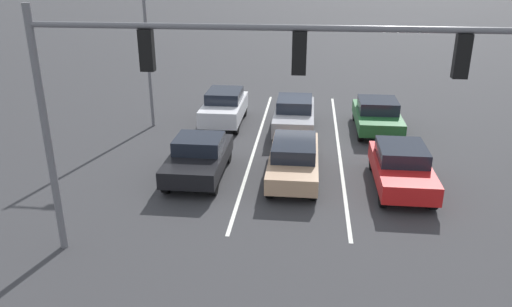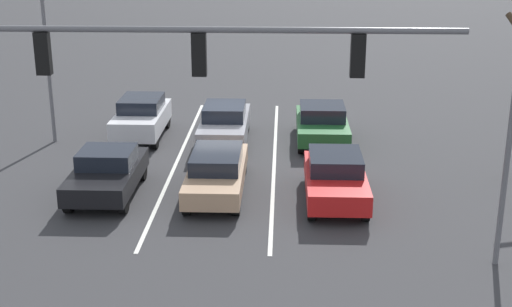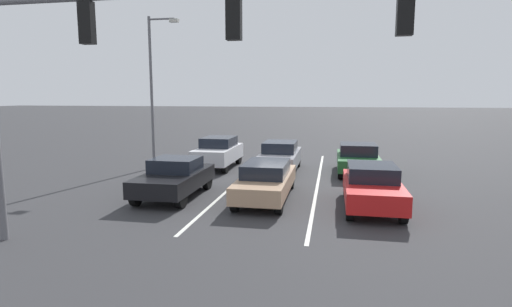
{
  "view_description": "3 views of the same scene",
  "coord_description": "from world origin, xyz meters",
  "px_view_note": "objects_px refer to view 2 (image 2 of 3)",
  "views": [
    {
      "loc": [
        -0.41,
        21.4,
        7.3
      ],
      "look_at": [
        1.33,
        5.43,
        1.02
      ],
      "focal_mm": 35.0,
      "sensor_mm": 36.0,
      "label": 1
    },
    {
      "loc": [
        -2.03,
        25.75,
        8.2
      ],
      "look_at": [
        -1.22,
        5.39,
        1.46
      ],
      "focal_mm": 50.0,
      "sensor_mm": 36.0,
      "label": 2
    },
    {
      "loc": [
        -2.29,
        18.87,
        3.71
      ],
      "look_at": [
        0.28,
        5.53,
        1.74
      ],
      "focal_mm": 28.0,
      "sensor_mm": 36.0,
      "label": 3
    }
  ],
  "objects_px": {
    "car_black_rightlane_front": "(107,172)",
    "street_lamp_right_shoulder": "(49,28)",
    "car_darkgreen_leftlane_second": "(322,123)",
    "car_gray_midlane_second": "(225,124)",
    "car_tan_midlane_front": "(217,171)",
    "car_silver_rightlane_second": "(142,117)",
    "car_red_leftlane_front": "(335,177)",
    "traffic_signal_gantry": "(104,79)",
    "street_lamp_left_shoulder": "(508,72)"
  },
  "relations": [
    {
      "from": "car_gray_midlane_second",
      "to": "car_silver_rightlane_second",
      "type": "bearing_deg",
      "value": -10.38
    },
    {
      "from": "car_red_leftlane_front",
      "to": "traffic_signal_gantry",
      "type": "relative_size",
      "value": 0.34
    },
    {
      "from": "car_red_leftlane_front",
      "to": "car_silver_rightlane_second",
      "type": "relative_size",
      "value": 1.02
    },
    {
      "from": "car_black_rightlane_front",
      "to": "street_lamp_right_shoulder",
      "type": "height_order",
      "value": "street_lamp_right_shoulder"
    },
    {
      "from": "street_lamp_left_shoulder",
      "to": "car_tan_midlane_front",
      "type": "bearing_deg",
      "value": -32.58
    },
    {
      "from": "car_tan_midlane_front",
      "to": "car_darkgreen_leftlane_second",
      "type": "xyz_separation_m",
      "value": [
        -3.54,
        -5.53,
        0.04
      ]
    },
    {
      "from": "traffic_signal_gantry",
      "to": "car_red_leftlane_front",
      "type": "bearing_deg",
      "value": -138.8
    },
    {
      "from": "car_tan_midlane_front",
      "to": "car_red_leftlane_front",
      "type": "bearing_deg",
      "value": 171.94
    },
    {
      "from": "car_tan_midlane_front",
      "to": "car_darkgreen_leftlane_second",
      "type": "bearing_deg",
      "value": -122.66
    },
    {
      "from": "street_lamp_left_shoulder",
      "to": "car_darkgreen_leftlane_second",
      "type": "bearing_deg",
      "value": -70.19
    },
    {
      "from": "car_black_rightlane_front",
      "to": "car_silver_rightlane_second",
      "type": "xyz_separation_m",
      "value": [
        0.11,
        -6.13,
        0.1
      ]
    },
    {
      "from": "car_red_leftlane_front",
      "to": "car_gray_midlane_second",
      "type": "height_order",
      "value": "car_gray_midlane_second"
    },
    {
      "from": "car_gray_midlane_second",
      "to": "street_lamp_right_shoulder",
      "type": "relative_size",
      "value": 0.59
    },
    {
      "from": "car_black_rightlane_front",
      "to": "car_gray_midlane_second",
      "type": "distance_m",
      "value": 6.38
    },
    {
      "from": "car_red_leftlane_front",
      "to": "car_silver_rightlane_second",
      "type": "xyz_separation_m",
      "value": [
        7.14,
        -6.31,
        0.09
      ]
    },
    {
      "from": "traffic_signal_gantry",
      "to": "street_lamp_left_shoulder",
      "type": "distance_m",
      "value": 9.17
    },
    {
      "from": "car_silver_rightlane_second",
      "to": "traffic_signal_gantry",
      "type": "xyz_separation_m",
      "value": [
        -1.54,
        11.21,
        3.97
      ]
    },
    {
      "from": "car_tan_midlane_front",
      "to": "car_black_rightlane_front",
      "type": "bearing_deg",
      "value": 5.74
    },
    {
      "from": "car_darkgreen_leftlane_second",
      "to": "car_gray_midlane_second",
      "type": "bearing_deg",
      "value": 5.3
    },
    {
      "from": "car_black_rightlane_front",
      "to": "car_darkgreen_leftlane_second",
      "type": "xyz_separation_m",
      "value": [
        -6.92,
        -5.87,
        0.01
      ]
    },
    {
      "from": "car_gray_midlane_second",
      "to": "street_lamp_left_shoulder",
      "type": "relative_size",
      "value": 0.53
    },
    {
      "from": "car_black_rightlane_front",
      "to": "street_lamp_right_shoulder",
      "type": "relative_size",
      "value": 0.53
    },
    {
      "from": "car_black_rightlane_front",
      "to": "car_red_leftlane_front",
      "type": "xyz_separation_m",
      "value": [
        -7.03,
        0.18,
        0.01
      ]
    },
    {
      "from": "car_red_leftlane_front",
      "to": "traffic_signal_gantry",
      "type": "xyz_separation_m",
      "value": [
        5.6,
        4.9,
        4.06
      ]
    },
    {
      "from": "car_darkgreen_leftlane_second",
      "to": "car_tan_midlane_front",
      "type": "bearing_deg",
      "value": 57.34
    },
    {
      "from": "car_darkgreen_leftlane_second",
      "to": "car_black_rightlane_front",
      "type": "bearing_deg",
      "value": 40.3
    },
    {
      "from": "car_black_rightlane_front",
      "to": "car_gray_midlane_second",
      "type": "height_order",
      "value": "car_gray_midlane_second"
    },
    {
      "from": "car_tan_midlane_front",
      "to": "car_gray_midlane_second",
      "type": "xyz_separation_m",
      "value": [
        0.18,
        -5.18,
        0.06
      ]
    },
    {
      "from": "car_darkgreen_leftlane_second",
      "to": "car_red_leftlane_front",
      "type": "bearing_deg",
      "value": 91.08
    },
    {
      "from": "car_silver_rightlane_second",
      "to": "car_gray_midlane_second",
      "type": "xyz_separation_m",
      "value": [
        -3.31,
        0.61,
        -0.07
      ]
    },
    {
      "from": "car_tan_midlane_front",
      "to": "traffic_signal_gantry",
      "type": "xyz_separation_m",
      "value": [
        1.94,
        5.42,
        4.09
      ]
    },
    {
      "from": "car_darkgreen_leftlane_second",
      "to": "street_lamp_left_shoulder",
      "type": "xyz_separation_m",
      "value": [
        -3.65,
        10.12,
        4.1
      ]
    },
    {
      "from": "car_gray_midlane_second",
      "to": "traffic_signal_gantry",
      "type": "distance_m",
      "value": 11.48
    },
    {
      "from": "car_black_rightlane_front",
      "to": "car_tan_midlane_front",
      "type": "distance_m",
      "value": 3.39
    },
    {
      "from": "traffic_signal_gantry",
      "to": "car_gray_midlane_second",
      "type": "bearing_deg",
      "value": -99.44
    },
    {
      "from": "car_silver_rightlane_second",
      "to": "traffic_signal_gantry",
      "type": "distance_m",
      "value": 11.99
    },
    {
      "from": "car_tan_midlane_front",
      "to": "street_lamp_left_shoulder",
      "type": "distance_m",
      "value": 9.49
    },
    {
      "from": "car_black_rightlane_front",
      "to": "car_red_leftlane_front",
      "type": "relative_size",
      "value": 0.99
    },
    {
      "from": "car_tan_midlane_front",
      "to": "car_silver_rightlane_second",
      "type": "height_order",
      "value": "car_silver_rightlane_second"
    },
    {
      "from": "car_red_leftlane_front",
      "to": "car_darkgreen_leftlane_second",
      "type": "relative_size",
      "value": 0.99
    },
    {
      "from": "car_darkgreen_leftlane_second",
      "to": "car_gray_midlane_second",
      "type": "height_order",
      "value": "car_gray_midlane_second"
    },
    {
      "from": "car_red_leftlane_front",
      "to": "car_tan_midlane_front",
      "type": "height_order",
      "value": "car_red_leftlane_front"
    },
    {
      "from": "car_darkgreen_leftlane_second",
      "to": "street_lamp_right_shoulder",
      "type": "bearing_deg",
      "value": 2.47
    },
    {
      "from": "car_tan_midlane_front",
      "to": "street_lamp_right_shoulder",
      "type": "height_order",
      "value": "street_lamp_right_shoulder"
    },
    {
      "from": "car_darkgreen_leftlane_second",
      "to": "car_silver_rightlane_second",
      "type": "relative_size",
      "value": 1.03
    },
    {
      "from": "street_lamp_left_shoulder",
      "to": "traffic_signal_gantry",
      "type": "bearing_deg",
      "value": 5.15
    },
    {
      "from": "car_silver_rightlane_second",
      "to": "street_lamp_left_shoulder",
      "type": "distance_m",
      "value": 15.42
    },
    {
      "from": "car_silver_rightlane_second",
      "to": "street_lamp_left_shoulder",
      "type": "relative_size",
      "value": 0.47
    },
    {
      "from": "car_red_leftlane_front",
      "to": "traffic_signal_gantry",
      "type": "distance_m",
      "value": 8.47
    },
    {
      "from": "car_gray_midlane_second",
      "to": "street_lamp_right_shoulder",
      "type": "xyz_separation_m",
      "value": [
        6.41,
        0.09,
        3.6
      ]
    }
  ]
}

